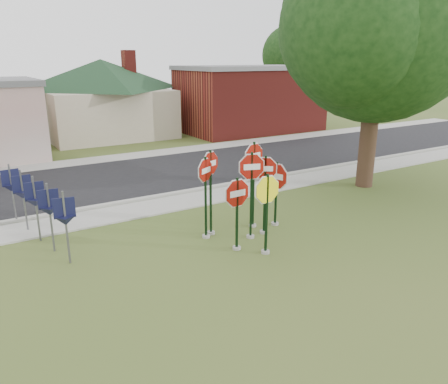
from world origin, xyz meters
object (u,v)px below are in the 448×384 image
stop_sign_center (251,183)px  stop_sign_left (237,204)px  stop_sign_yellow (267,204)px  oak_tree (379,22)px

stop_sign_center → stop_sign_left: bearing=-149.3°
stop_sign_left → stop_sign_yellow: bearing=-49.8°
stop_sign_yellow → oak_tree: oak_tree is taller
stop_sign_center → oak_tree: bearing=15.9°
stop_sign_yellow → stop_sign_center: bearing=76.2°
stop_sign_yellow → oak_tree: 9.78m
stop_sign_center → stop_sign_yellow: bearing=-103.8°
stop_sign_yellow → stop_sign_left: bearing=130.2°
stop_sign_yellow → stop_sign_left: (-0.54, 0.64, -0.11)m
stop_sign_center → oak_tree: oak_tree is taller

